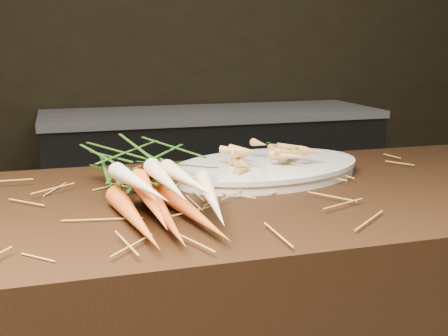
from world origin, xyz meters
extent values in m
cube|color=black|center=(0.00, 2.50, 1.40)|extent=(5.00, 0.04, 2.80)
cube|color=black|center=(0.30, 2.18, 0.40)|extent=(1.80, 0.60, 0.80)
cube|color=#99999E|center=(0.30, 2.18, 0.82)|extent=(1.82, 0.62, 0.04)
cone|color=#D75217|center=(-0.40, 0.13, 0.92)|extent=(0.07, 0.31, 0.04)
cone|color=#D75217|center=(-0.35, 0.13, 0.92)|extent=(0.04, 0.31, 0.04)
cone|color=#D75217|center=(-0.30, 0.13, 0.92)|extent=(0.08, 0.31, 0.04)
cone|color=#D75217|center=(-0.38, 0.12, 0.95)|extent=(0.04, 0.31, 0.04)
cone|color=beige|center=(-0.39, 0.14, 0.98)|extent=(0.08, 0.29, 0.05)
cone|color=beige|center=(-0.35, 0.13, 0.98)|extent=(0.03, 0.29, 0.04)
cone|color=beige|center=(-0.31, 0.14, 0.98)|extent=(0.05, 0.29, 0.05)
cone|color=beige|center=(-0.27, 0.11, 0.95)|extent=(0.07, 0.29, 0.03)
ellipsoid|color=#2A6018|center=(-0.36, 0.40, 0.95)|extent=(0.20, 0.27, 0.10)
cube|color=silver|center=(0.11, 0.46, 0.93)|extent=(0.04, 0.18, 0.00)
camera|label=1|loc=(-0.52, -0.76, 1.21)|focal=45.00mm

